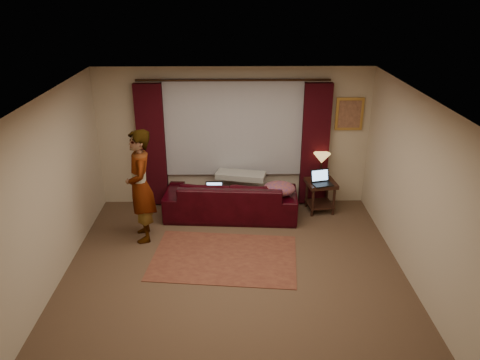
# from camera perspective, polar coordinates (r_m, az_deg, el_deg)

# --- Properties ---
(floor) EXTENTS (5.00, 5.00, 0.01)m
(floor) POSITION_cam_1_polar(r_m,az_deg,el_deg) (6.98, -0.69, -11.52)
(floor) COLOR brown
(floor) RESTS_ON ground
(ceiling) EXTENTS (5.00, 5.00, 0.02)m
(ceiling) POSITION_cam_1_polar(r_m,az_deg,el_deg) (5.91, -0.81, 9.79)
(ceiling) COLOR silver
(ceiling) RESTS_ON ground
(wall_back) EXTENTS (5.00, 0.02, 2.60)m
(wall_back) POSITION_cam_1_polar(r_m,az_deg,el_deg) (8.67, -0.79, 5.18)
(wall_back) COLOR #C3B397
(wall_back) RESTS_ON ground
(wall_front) EXTENTS (5.00, 0.02, 2.60)m
(wall_front) POSITION_cam_1_polar(r_m,az_deg,el_deg) (4.19, -0.65, -16.17)
(wall_front) COLOR #C3B397
(wall_front) RESTS_ON ground
(wall_left) EXTENTS (0.02, 5.00, 2.60)m
(wall_left) POSITION_cam_1_polar(r_m,az_deg,el_deg) (6.81, -22.30, -1.74)
(wall_left) COLOR #C3B397
(wall_left) RESTS_ON ground
(wall_right) EXTENTS (0.02, 5.00, 2.60)m
(wall_right) POSITION_cam_1_polar(r_m,az_deg,el_deg) (6.81, 20.80, -1.50)
(wall_right) COLOR #C3B397
(wall_right) RESTS_ON ground
(sheer_curtain) EXTENTS (2.50, 0.05, 1.80)m
(sheer_curtain) POSITION_cam_1_polar(r_m,az_deg,el_deg) (8.55, -0.80, 6.34)
(sheer_curtain) COLOR #A2A2A9
(sheer_curtain) RESTS_ON wall_back
(drape_left) EXTENTS (0.50, 0.14, 2.30)m
(drape_left) POSITION_cam_1_polar(r_m,az_deg,el_deg) (8.73, -10.70, 4.08)
(drape_left) COLOR black
(drape_left) RESTS_ON floor
(drape_right) EXTENTS (0.50, 0.14, 2.30)m
(drape_right) POSITION_cam_1_polar(r_m,az_deg,el_deg) (8.73, 9.13, 4.19)
(drape_right) COLOR black
(drape_right) RESTS_ON floor
(curtain_rod) EXTENTS (0.04, 0.04, 3.40)m
(curtain_rod) POSITION_cam_1_polar(r_m,az_deg,el_deg) (8.29, -0.83, 12.07)
(curtain_rod) COLOR black
(curtain_rod) RESTS_ON wall_back
(picture_frame) EXTENTS (0.50, 0.04, 0.60)m
(picture_frame) POSITION_cam_1_polar(r_m,az_deg,el_deg) (8.77, 13.18, 7.85)
(picture_frame) COLOR #B9873B
(picture_frame) RESTS_ON wall_back
(sofa) EXTENTS (2.42, 1.18, 0.95)m
(sofa) POSITION_cam_1_polar(r_m,az_deg,el_deg) (8.40, -1.10, -1.43)
(sofa) COLOR black
(sofa) RESTS_ON floor
(throw_blanket) EXTENTS (0.94, 0.54, 0.10)m
(throw_blanket) POSITION_cam_1_polar(r_m,az_deg,el_deg) (8.42, 0.09, 2.19)
(throw_blanket) COLOR gray
(throw_blanket) RESTS_ON sofa
(clothing_pile) EXTENTS (0.69, 0.61, 0.24)m
(clothing_pile) POSITION_cam_1_polar(r_m,az_deg,el_deg) (8.23, 4.77, -1.12)
(clothing_pile) COLOR brown
(clothing_pile) RESTS_ON sofa
(laptop_sofa) EXTENTS (0.31, 0.33, 0.22)m
(laptop_sofa) POSITION_cam_1_polar(r_m,az_deg,el_deg) (8.20, -3.19, -1.27)
(laptop_sofa) COLOR black
(laptop_sofa) RESTS_ON sofa
(area_rug) EXTENTS (2.36, 1.70, 0.01)m
(area_rug) POSITION_cam_1_polar(r_m,az_deg,el_deg) (7.36, -1.93, -9.41)
(area_rug) COLOR brown
(area_rug) RESTS_ON floor
(end_table) EXTENTS (0.58, 0.58, 0.59)m
(end_table) POSITION_cam_1_polar(r_m,az_deg,el_deg) (8.78, 9.74, -1.96)
(end_table) COLOR black
(end_table) RESTS_ON floor
(tiffany_lamp) EXTENTS (0.41, 0.41, 0.49)m
(tiffany_lamp) POSITION_cam_1_polar(r_m,az_deg,el_deg) (8.70, 9.87, 1.68)
(tiffany_lamp) COLOR olive
(tiffany_lamp) RESTS_ON end_table
(laptop_table) EXTENTS (0.43, 0.45, 0.25)m
(laptop_table) POSITION_cam_1_polar(r_m,az_deg,el_deg) (8.48, 10.06, 0.22)
(laptop_table) COLOR black
(laptop_table) RESTS_ON end_table
(person) EXTENTS (0.67, 0.67, 1.87)m
(person) POSITION_cam_1_polar(r_m,az_deg,el_deg) (7.65, -12.05, -0.77)
(person) COLOR gray
(person) RESTS_ON floor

